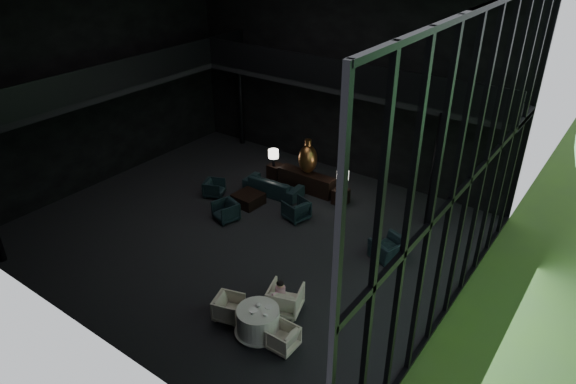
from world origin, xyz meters
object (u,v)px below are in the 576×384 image
Objects in this scene: table_lamp_right at (343,176)px; lounge_armchair_west at (214,188)px; window_armchair at (389,246)px; side_table_left at (276,171)px; lounge_armchair_south at (226,210)px; child at (280,290)px; dining_chair_north at (285,296)px; bronze_urn at (308,159)px; coffee_table at (248,199)px; side_table_right at (341,196)px; lounge_armchair_east at (296,209)px; dining_chair_west at (229,308)px; console at (306,182)px; sofa at (273,182)px; table_lamp_left at (273,154)px; dining_table at (258,323)px; dining_chair_east at (283,338)px.

table_lamp_right is 4.84m from lounge_armchair_west.
lounge_armchair_west is 7.10m from window_armchair.
side_table_left is 0.76× the size of lounge_armchair_south.
lounge_armchair_west is 0.70× the size of window_armchair.
lounge_armchair_south is 5.13m from child.
table_lamp_right is at bearing -90.90° from dining_chair_north.
coffee_table is (-1.11, -2.23, -1.11)m from bronze_urn.
lounge_armchair_south reaches higher than side_table_right.
lounge_armchair_east is 1.22× the size of dining_chair_west.
sofa is at bearing -132.79° from console.
side_table_right is 4.75m from lounge_armchair_west.
lounge_armchair_east is at bearing -75.98° from dining_chair_north.
table_lamp_left is 1.04× the size of lounge_armchair_west.
table_lamp_left is 0.90× the size of lounge_armchair_south.
side_table_left is at bearing 174.67° from console.
lounge_armchair_south is (-2.64, -3.41, -0.72)m from table_lamp_right.
child is at bearing 42.77° from dining_chair_north.
child is at bearing 91.02° from dining_table.
side_table_left is 1.02× the size of side_table_right.
table_lamp_left is 6.56m from window_armchair.
window_armchair is at bearing 175.12° from dining_chair_east.
side_table_left is at bearing -113.83° from lounge_armchair_east.
side_table_left is 0.87× the size of dining_chair_west.
side_table_right is 0.61× the size of window_armchair.
lounge_armchair_west is 1.09× the size of dining_chair_east.
lounge_armchair_south is at bearing -31.50° from child.
dining_chair_west is (2.36, -7.17, -0.98)m from bronze_urn.
lounge_armchair_west reaches higher than coffee_table.
bronze_urn is 8.38m from dining_chair_east.
dining_table is (4.38, -3.63, -0.05)m from lounge_armchair_south.
dining_table is 0.81m from dining_chair_east.
lounge_armchair_south is at bearing -106.40° from bronze_urn.
dining_chair_east reaches higher than side_table_left.
lounge_armchair_south is 0.81× the size of window_armchair.
sofa is 3.06× the size of lounge_armchair_east.
side_table_left is 0.85× the size of table_lamp_left.
lounge_armchair_west is (-0.95, -2.44, -0.74)m from table_lamp_left.
dining_chair_north is at bearing -60.51° from console.
dining_chair_west is (-2.18, -4.93, -0.08)m from window_armchair.
side_table_right is at bearing 69.26° from lounge_armchair_south.
child is at bearing 2.07° from window_armchair.
sofa is at bearing -159.97° from table_lamp_right.
lounge_armchair_south is 1.26× the size of dining_chair_east.
sofa reaches higher than dining_chair_east.
side_table_left is at bearing 101.96° from coffee_table.
bronze_urn reaches higher than side_table_right.
console reaches higher than dining_chair_west.
side_table_right is 0.81m from table_lamp_right.
side_table_left is 7.92m from dining_chair_north.
table_lamp_left reaches higher than dining_chair_north.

